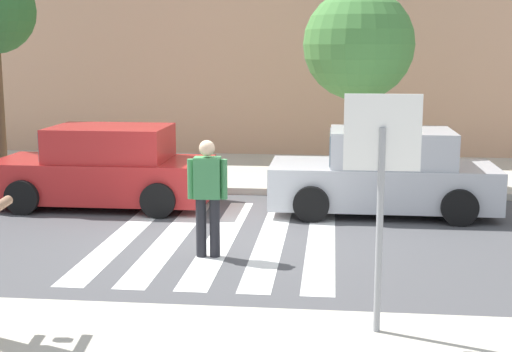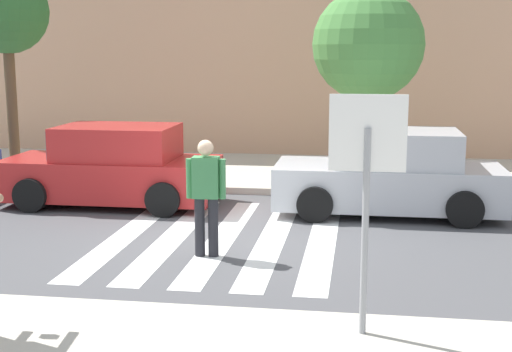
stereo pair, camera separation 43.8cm
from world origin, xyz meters
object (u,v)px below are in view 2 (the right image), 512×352
pedestrian_crossing (206,191)px  parked_car_red (113,168)px  stop_sign (367,162)px  parked_car_silver (390,175)px  street_tree_center (368,45)px  street_tree_west (6,14)px

pedestrian_crossing → parked_car_red: 4.05m
stop_sign → parked_car_red: (-4.81, 6.02, -1.19)m
parked_car_silver → street_tree_center: bearing=101.3°
stop_sign → parked_car_red: stop_sign is taller
parked_car_red → parked_car_silver: 5.29m
pedestrian_crossing → parked_car_red: (-2.54, 3.15, -0.25)m
stop_sign → pedestrian_crossing: (-2.27, 2.87, -0.94)m
stop_sign → parked_car_red: bearing=128.6°
parked_car_silver → street_tree_west: size_ratio=0.89×
parked_car_red → parked_car_silver: same height
stop_sign → parked_car_silver: (0.48, 6.02, -1.19)m
street_tree_center → street_tree_west: bearing=-178.1°
parked_car_red → parked_car_silver: size_ratio=1.00×
pedestrian_crossing → parked_car_silver: (2.75, 3.15, -0.25)m
pedestrian_crossing → parked_car_silver: bearing=48.9°
stop_sign → pedestrian_crossing: size_ratio=1.42×
street_tree_west → street_tree_center: (7.89, 0.27, -0.68)m
stop_sign → street_tree_center: bearing=89.8°
pedestrian_crossing → street_tree_center: (2.30, 5.41, 2.09)m
parked_car_red → street_tree_west: 4.74m
stop_sign → parked_car_silver: size_ratio=0.60×
parked_car_red → pedestrian_crossing: bearing=-51.1°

